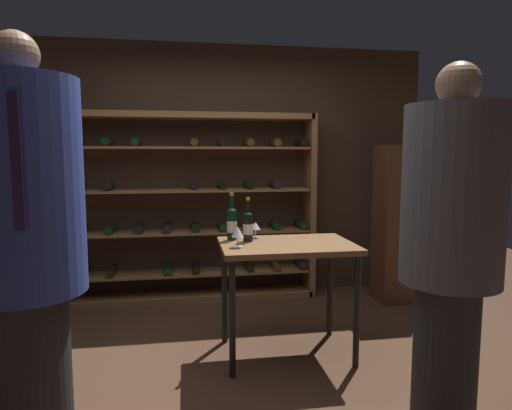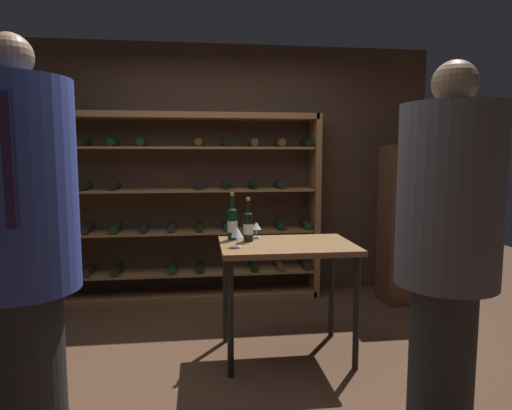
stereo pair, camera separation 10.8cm
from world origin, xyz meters
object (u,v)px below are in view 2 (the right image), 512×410
object	(u,v)px
wine_glass_stemmed_left	(237,232)
wine_bottle_amber_reserve	(248,226)
person_bystander_red_print	(447,239)
wine_bottle_red_label	(232,223)
tasting_table	(287,257)
person_guest_plum_blouse	(21,239)
display_cabinet	(405,225)
wine_glass_stemmed_center	(256,227)
wine_rack	(186,208)

from	to	relation	value
wine_glass_stemmed_left	wine_bottle_amber_reserve	bearing A→B (deg)	63.31
person_bystander_red_print	wine_bottle_red_label	distance (m)	1.60
tasting_table	person_bystander_red_print	xyz separation A→B (m)	(0.61, -1.07, 0.32)
wine_bottle_red_label	wine_glass_stemmed_left	size ratio (longest dim) A/B	2.44
person_bystander_red_print	person_guest_plum_blouse	distance (m)	2.04
person_guest_plum_blouse	display_cabinet	xyz separation A→B (m)	(2.85, 2.08, -0.32)
wine_bottle_red_label	wine_glass_stemmed_left	distance (m)	0.28
display_cabinet	wine_bottle_red_label	size ratio (longest dim) A/B	4.41
wine_glass_stemmed_center	wine_rack	bearing A→B (deg)	116.19
person_bystander_red_print	wine_glass_stemmed_left	world-z (taller)	person_bystander_red_print
tasting_table	display_cabinet	bearing A→B (deg)	36.47
person_bystander_red_print	wine_bottle_red_label	world-z (taller)	person_bystander_red_print
wine_rack	wine_bottle_red_label	bearing A→B (deg)	-72.55
wine_bottle_amber_reserve	tasting_table	bearing A→B (deg)	-22.64
person_bystander_red_print	display_cabinet	xyz separation A→B (m)	(0.81, 2.12, -0.27)
tasting_table	wine_glass_stemmed_left	distance (m)	0.44
wine_bottle_amber_reserve	wine_glass_stemmed_left	xyz separation A→B (m)	(-0.10, -0.20, -0.01)
wine_rack	wine_bottle_amber_reserve	xyz separation A→B (m)	(0.50, -1.30, 0.01)
wine_bottle_red_label	wine_glass_stemmed_center	distance (m)	0.20
wine_bottle_amber_reserve	wine_glass_stemmed_left	distance (m)	0.23
wine_rack	wine_bottle_amber_reserve	bearing A→B (deg)	-69.00
wine_glass_stemmed_center	wine_bottle_red_label	bearing A→B (deg)	-164.06
wine_glass_stemmed_left	wine_glass_stemmed_center	world-z (taller)	wine_glass_stemmed_left
wine_glass_stemmed_left	wine_glass_stemmed_center	bearing A→B (deg)	61.69
wine_rack	wine_glass_stemmed_left	xyz separation A→B (m)	(0.39, -1.50, 0.00)
person_guest_plum_blouse	wine_bottle_red_label	distance (m)	1.62
wine_bottle_red_label	wine_glass_stemmed_center	bearing A→B (deg)	15.94
wine_bottle_amber_reserve	person_bystander_red_print	bearing A→B (deg)	-53.38
tasting_table	wine_rack	bearing A→B (deg)	118.59
display_cabinet	wine_glass_stemmed_left	distance (m)	2.13
display_cabinet	wine_rack	bearing A→B (deg)	170.60
tasting_table	wine_bottle_red_label	bearing A→B (deg)	154.00
wine_glass_stemmed_center	wine_bottle_amber_reserve	bearing A→B (deg)	-120.79
wine_glass_stemmed_center	person_guest_plum_blouse	bearing A→B (deg)	-134.10
wine_bottle_red_label	wine_glass_stemmed_center	size ratio (longest dim) A/B	2.90
person_bystander_red_print	display_cabinet	world-z (taller)	person_bystander_red_print
wine_rack	tasting_table	size ratio (longest dim) A/B	2.84
wine_bottle_red_label	wine_bottle_amber_reserve	size ratio (longest dim) A/B	1.09
person_guest_plum_blouse	wine_bottle_amber_reserve	size ratio (longest dim) A/B	6.11
wine_rack	person_bystander_red_print	bearing A→B (deg)	-60.97
tasting_table	wine_glass_stemmed_center	distance (m)	0.36
wine_glass_stemmed_center	wine_glass_stemmed_left	bearing A→B (deg)	-118.31
person_guest_plum_blouse	person_bystander_red_print	bearing A→B (deg)	13.71
display_cabinet	wine_bottle_red_label	world-z (taller)	display_cabinet
tasting_table	wine_glass_stemmed_center	world-z (taller)	wine_glass_stemmed_center
wine_bottle_amber_reserve	person_guest_plum_blouse	bearing A→B (deg)	-135.31
wine_rack	wine_bottle_red_label	xyz separation A→B (m)	(0.38, -1.22, 0.03)
wine_rack	wine_glass_stemmed_left	distance (m)	1.55
wine_bottle_red_label	wine_glass_stemmed_left	xyz separation A→B (m)	(0.01, -0.28, -0.02)
wine_glass_stemmed_left	wine_bottle_red_label	bearing A→B (deg)	92.18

